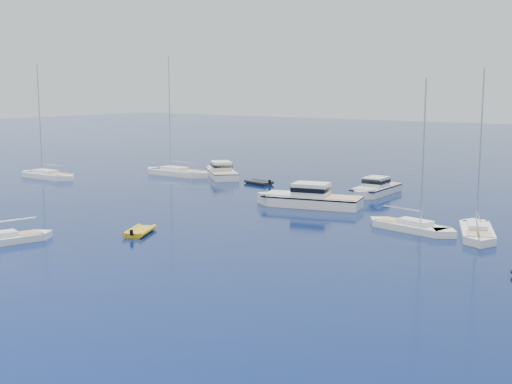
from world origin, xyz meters
The scene contains 11 objects.
ground centered at (0.00, 0.00, 0.00)m, with size 400.00×400.00×0.00m, color #091A57.
motor_cruiser_centre centered at (-2.47, 31.25, 0.00)m, with size 3.62×11.83×3.11m, color silver, non-canonical shape.
motor_cruiser_far_l centered at (-24.00, 43.10, 0.00)m, with size 3.24×10.60×2.78m, color white, non-canonical shape.
motor_cruiser_horizon centered at (-0.51, 42.30, 0.00)m, with size 2.96×9.69×2.54m, color silver, non-canonical shape.
sailboat_fore centered at (-12.78, 2.98, 0.00)m, with size 2.16×8.31×12.21m, color white, non-canonical shape.
sailboat_mid_r centered at (16.00, 27.80, 0.00)m, with size 2.50×9.61×14.12m, color silver, non-canonical shape.
sailboat_mid_l centered at (-41.98, 28.32, 0.00)m, with size 2.77×10.66×15.67m, color white, non-canonical shape.
sailboat_centre centered at (10.82, 26.54, 0.00)m, with size 2.36×9.07×13.34m, color silver, non-canonical shape.
sailboat_far_l centered at (-30.12, 40.90, 0.00)m, with size 2.99×11.49×16.89m, color white, non-canonical shape.
tender_yellow centered at (-6.82, 11.82, 0.00)m, with size 2.10×3.86×0.95m, color #D09B0C, non-canonical shape.
tender_grey_far centered at (-15.96, 40.85, 0.00)m, with size 2.10×3.86×0.95m, color black, non-canonical shape.
Camera 1 is at (33.54, -25.98, 12.11)m, focal length 46.85 mm.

